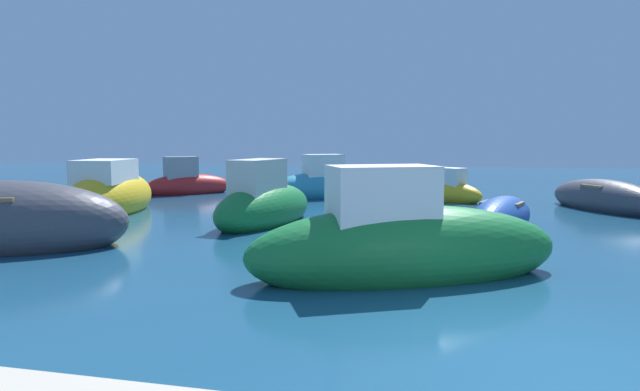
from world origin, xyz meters
TOP-DOWN VIEW (x-y plane):
  - ground at (0.00, 0.00)m, footprint 80.00×80.00m
  - moored_boat_0 at (-0.23, 8.89)m, footprint 2.22×3.76m
  - moored_boat_1 at (-10.29, 3.92)m, footprint 5.34×3.96m
  - moored_boat_3 at (-2.17, 3.51)m, footprint 5.46×3.84m
  - moored_boat_4 at (3.22, 13.56)m, footprint 3.28×4.59m
  - moored_boat_5 at (-11.45, 9.40)m, footprint 2.43×4.68m
  - moored_boat_6 at (-6.42, 14.98)m, footprint 3.77×3.27m
  - moored_boat_7 at (-6.24, 8.41)m, footprint 2.23×4.48m
  - moored_boat_8 at (-1.67, 15.11)m, footprint 3.11×2.72m
  - moored_boat_9 at (-11.89, 15.28)m, footprint 3.38×3.31m

SIDE VIEW (x-z plane):
  - ground at x=0.00m, z-range 0.00..0.00m
  - moored_boat_0 at x=-0.23m, z-range -0.23..0.82m
  - moored_boat_8 at x=-1.67m, z-range -0.37..1.03m
  - moored_boat_4 at x=3.22m, z-range -0.27..0.97m
  - moored_boat_9 at x=-11.89m, z-range -0.47..1.28m
  - moored_boat_6 at x=-6.42m, z-range -0.49..1.42m
  - moored_boat_7 at x=-6.24m, z-range -0.52..1.49m
  - moored_boat_1 at x=-10.29m, z-range -0.40..1.40m
  - moored_boat_3 at x=-2.17m, z-range -0.56..1.59m
  - moored_boat_5 at x=-11.45m, z-range -0.45..1.53m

